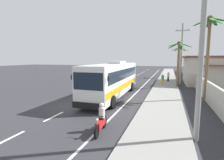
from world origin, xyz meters
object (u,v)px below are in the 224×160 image
palm_nearest (209,40)px  pedestrian_midwalk (163,79)px  coach_bus_foreground (113,78)px  utility_pole_mid (181,53)px  utility_pole_nearest (202,43)px  palm_third (179,55)px  palm_second (180,54)px  motorcycle_beside_bus (101,120)px  pedestrian_near_kerb (168,76)px

palm_nearest → pedestrian_midwalk: bearing=118.4°
coach_bus_foreground → utility_pole_mid: bearing=57.7°
pedestrian_midwalk → utility_pole_nearest: 17.09m
pedestrian_midwalk → utility_pole_nearest: (2.23, -16.56, 3.60)m
pedestrian_midwalk → palm_third: (1.94, -0.86, 3.42)m
pedestrian_midwalk → palm_nearest: size_ratio=0.21×
palm_second → coach_bus_foreground: bearing=-109.0°
utility_pole_mid → palm_nearest: utility_pole_mid is taller
utility_pole_nearest → utility_pole_mid: utility_pole_mid is taller
pedestrian_midwalk → palm_third: size_ratio=0.26×
palm_nearest → palm_second: (-1.44, 19.71, -0.70)m
utility_pole_mid → palm_third: size_ratio=1.46×
motorcycle_beside_bus → pedestrian_midwalk: 17.26m
utility_pole_nearest → palm_third: (-0.29, 15.70, -0.18)m
pedestrian_near_kerb → palm_nearest: (3.40, -11.71, 4.60)m
utility_pole_mid → pedestrian_midwalk: bearing=-138.2°
pedestrian_midwalk → palm_nearest: bearing=-100.7°
coach_bus_foreground → pedestrian_midwalk: 9.93m
pedestrian_midwalk → utility_pole_nearest: bearing=-121.4°
pedestrian_near_kerb → palm_nearest: bearing=126.7°
utility_pole_mid → utility_pole_nearest: bearing=-90.7°
motorcycle_beside_bus → pedestrian_near_kerb: bearing=81.6°
palm_second → pedestrian_near_kerb: bearing=-103.7°
coach_bus_foreground → palm_third: 10.52m
coach_bus_foreground → utility_pole_nearest: bearing=-49.1°
motorcycle_beside_bus → palm_nearest: palm_nearest is taller
pedestrian_midwalk → palm_second: 12.97m
utility_pole_nearest → palm_second: bearing=89.1°
utility_pole_nearest → palm_second: utility_pole_nearest is taller
utility_pole_nearest → palm_second: 28.64m
pedestrian_near_kerb → palm_third: 6.11m
pedestrian_midwalk → palm_second: size_ratio=0.25×
motorcycle_beside_bus → coach_bus_foreground: bearing=104.3°
utility_pole_nearest → palm_nearest: 9.17m
coach_bus_foreground → pedestrian_midwalk: size_ratio=7.50×
palm_second → palm_third: size_ratio=1.03×
pedestrian_near_kerb → utility_pole_nearest: (1.49, -20.63, 3.60)m
utility_pole_nearest → palm_nearest: utility_pole_nearest is taller
pedestrian_midwalk → utility_pole_mid: bearing=2.8°
pedestrian_near_kerb → utility_pole_mid: 4.51m
palm_third → utility_pole_nearest: bearing=-89.0°
pedestrian_near_kerb → palm_third: palm_third is taller
palm_nearest → motorcycle_beside_bus: bearing=-124.6°
utility_pole_nearest → palm_nearest: size_ratio=1.14×
pedestrian_near_kerb → palm_third: size_ratio=0.25×
coach_bus_foreground → palm_third: (6.44, 7.94, 2.49)m
utility_pole_mid → palm_third: (-0.52, -3.07, -0.31)m
motorcycle_beside_bus → palm_nearest: bearing=55.4°
pedestrian_midwalk → palm_nearest: palm_nearest is taller
motorcycle_beside_bus → utility_pole_nearest: utility_pole_nearest is taller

